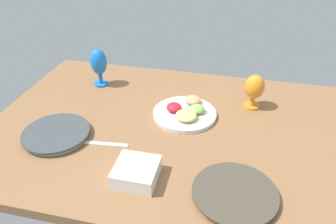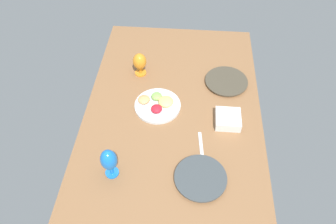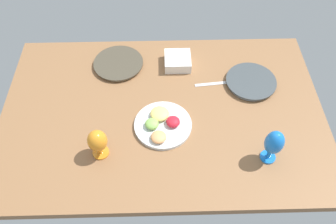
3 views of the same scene
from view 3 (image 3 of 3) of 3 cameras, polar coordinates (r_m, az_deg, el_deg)
The scene contains 8 objects.
ground_plane at distance 171.06cm, azimuth -0.99°, elevation -0.16°, with size 160.00×104.00×4.00cm, color #8C603D.
dinner_plate_left at distance 185.18cm, azimuth 13.60°, elevation 4.92°, with size 26.41×26.41×2.51cm.
dinner_plate_right at distance 191.67cm, azimuth -8.38°, elevation 8.01°, with size 27.20×27.20×2.15cm.
fruit_platter at distance 162.39cm, azimuth -1.20°, elevation -2.03°, with size 27.58×27.58×5.32cm.
hurricane_glass_orange at distance 150.81cm, azimuth -11.81°, elevation -4.88°, with size 8.68×8.68×15.88cm.
hurricane_glass_blue at distance 151.19cm, azimuth 17.18°, elevation -5.08°, with size 8.21×8.21×19.24cm.
square_bowl_white at distance 188.47cm, azimuth 1.53°, elevation 8.59°, with size 14.19×14.19×5.72cm.
fork_by_left_plate at distance 181.94cm, azimuth 7.24°, elevation 4.71°, with size 18.00×1.80×0.60cm, color silver.
Camera 3 is at (-0.30, 103.16, 134.46)cm, focal length 36.44 mm.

